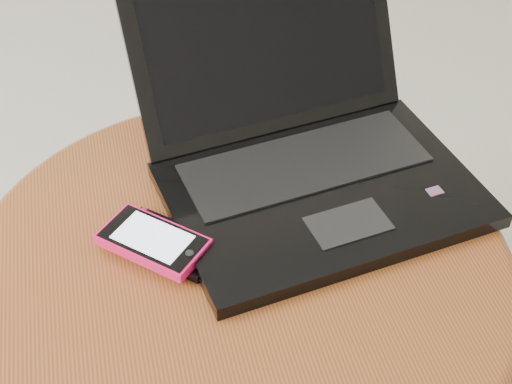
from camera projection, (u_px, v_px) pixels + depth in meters
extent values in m
cylinder|color=#592D19|center=(241.00, 384.00, 0.94)|extent=(0.09, 0.09, 0.41)
cylinder|color=brown|center=(238.00, 266.00, 0.79)|extent=(0.56, 0.56, 0.03)
torus|color=brown|center=(238.00, 266.00, 0.79)|extent=(0.59, 0.59, 0.03)
cube|color=black|center=(322.00, 194.00, 0.84)|extent=(0.37, 0.29, 0.02)
cube|color=black|center=(305.00, 163.00, 0.87)|extent=(0.30, 0.15, 0.00)
cube|color=black|center=(348.00, 223.00, 0.80)|extent=(0.09, 0.06, 0.00)
cube|color=red|center=(435.00, 191.00, 0.83)|extent=(0.02, 0.02, 0.00)
cube|color=black|center=(266.00, 45.00, 0.89)|extent=(0.34, 0.15, 0.19)
cube|color=black|center=(268.00, 45.00, 0.89)|extent=(0.30, 0.12, 0.16)
cube|color=black|center=(169.00, 244.00, 0.79)|extent=(0.12, 0.12, 0.01)
cube|color=#B52246|center=(130.00, 224.00, 0.81)|extent=(0.04, 0.05, 0.00)
cube|color=#FF165F|center=(153.00, 242.00, 0.78)|extent=(0.12, 0.12, 0.01)
cube|color=black|center=(153.00, 237.00, 0.77)|extent=(0.11, 0.11, 0.00)
cube|color=silver|center=(152.00, 237.00, 0.77)|extent=(0.09, 0.09, 0.00)
cylinder|color=black|center=(189.00, 253.00, 0.76)|extent=(0.01, 0.01, 0.00)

